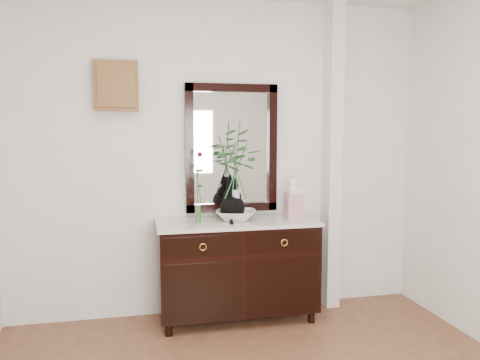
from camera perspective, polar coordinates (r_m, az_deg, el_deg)
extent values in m
cube|color=silver|center=(4.04, -2.45, 2.60)|extent=(3.60, 0.04, 2.70)
cube|color=silver|center=(4.26, 11.13, 2.67)|extent=(0.12, 0.20, 2.70)
cube|color=black|center=(3.98, -0.32, -10.51)|extent=(1.30, 0.50, 0.82)
cube|color=beige|center=(3.89, -0.32, -5.20)|extent=(1.33, 0.52, 0.03)
cube|color=black|center=(4.04, -1.02, 3.88)|extent=(0.80, 0.06, 1.10)
cube|color=white|center=(4.06, -1.07, 3.89)|extent=(0.66, 0.01, 0.96)
cube|color=brown|center=(3.95, -14.84, 11.02)|extent=(0.35, 0.10, 0.40)
imported|color=silver|center=(3.91, -0.50, -4.31)|extent=(0.41, 0.41, 0.08)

